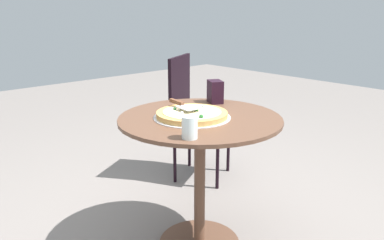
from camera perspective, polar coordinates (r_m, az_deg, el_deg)
patio_table at (r=1.92m, az=1.19°, el=-5.06°), size 0.81×0.81×0.72m
pizza_on_tray at (r=1.84m, az=0.00°, el=0.84°), size 0.38×0.38×0.05m
pizza_server at (r=1.88m, az=-1.50°, el=2.34°), size 0.21×0.09×0.02m
drinking_cup at (r=1.53m, az=-0.36°, el=-1.12°), size 0.07×0.07×0.09m
napkin_dispenser at (r=2.13m, az=3.52°, el=4.29°), size 0.12×0.11×0.13m
patio_chair_far at (r=2.77m, az=0.11°, el=1.65°), size 0.52×0.52×0.91m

